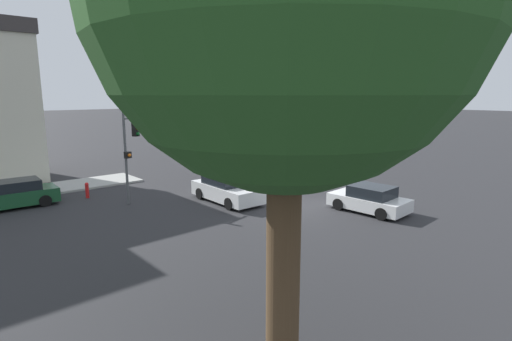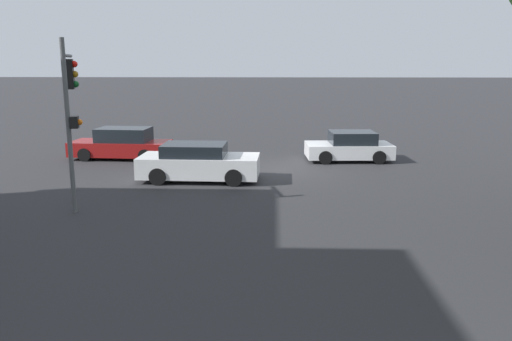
% 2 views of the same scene
% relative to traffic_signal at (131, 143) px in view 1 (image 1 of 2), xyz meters
% --- Properties ---
extents(ground_plane, '(300.00, 300.00, 0.00)m').
position_rel_traffic_signal_xyz_m(ground_plane, '(-6.55, -6.23, -3.37)').
color(ground_plane, '#28282B').
extents(traffic_signal, '(0.81, 1.62, 5.19)m').
position_rel_traffic_signal_xyz_m(traffic_signal, '(0.00, 0.00, 0.00)').
color(traffic_signal, '#515456').
rests_on(traffic_signal, ground_plane).
extents(crossing_car_0, '(4.64, 2.10, 1.44)m').
position_rel_traffic_signal_xyz_m(crossing_car_0, '(-3.19, -4.07, -2.68)').
color(crossing_car_0, silver).
rests_on(crossing_car_0, ground_plane).
extents(crossing_car_1, '(4.03, 2.20, 1.37)m').
position_rel_traffic_signal_xyz_m(crossing_car_1, '(-9.64, -8.39, -2.73)').
color(crossing_car_1, silver).
rests_on(crossing_car_1, ground_plane).
extents(crossing_car_2, '(4.75, 2.09, 1.48)m').
position_rel_traffic_signal_xyz_m(crossing_car_2, '(1.16, -8.47, -2.69)').
color(crossing_car_2, maroon).
rests_on(crossing_car_2, ground_plane).
extents(parked_car_0, '(2.08, 4.19, 1.46)m').
position_rel_traffic_signal_xyz_m(parked_car_0, '(3.38, 5.14, -2.68)').
color(parked_car_0, '#194728').
rests_on(parked_car_0, ground_plane).
extents(fire_hydrant, '(0.22, 0.22, 0.92)m').
position_rel_traffic_signal_xyz_m(fire_hydrant, '(2.81, 1.59, -2.88)').
color(fire_hydrant, red).
rests_on(fire_hydrant, ground_plane).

